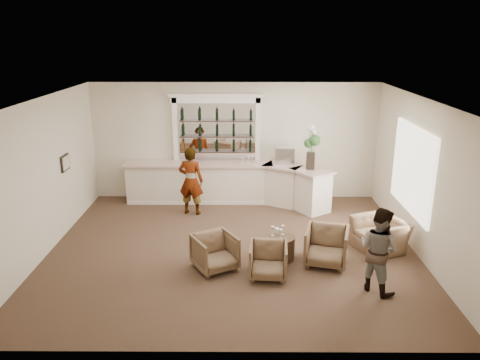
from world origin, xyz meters
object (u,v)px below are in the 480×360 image
armchair_right (326,246)px  flower_vase (311,144)px  sommelier (191,181)px  armchair_far (380,235)px  armchair_left (215,252)px  armchair_center (268,260)px  cocktail_table (278,247)px  espresso_machine (285,155)px  bar_counter (229,183)px  guest (379,250)px

armchair_right → flower_vase: size_ratio=0.73×
sommelier → flower_vase: size_ratio=1.53×
armchair_far → armchair_left: bearing=-98.4°
armchair_left → armchair_center: 1.10m
cocktail_table → armchair_right: (0.97, -0.25, 0.14)m
armchair_right → armchair_far: size_ratio=0.81×
espresso_machine → armchair_center: bearing=-92.4°
armchair_center → armchair_right: armchair_right is taller
bar_counter → cocktail_table: (1.14, -3.40, -0.32)m
bar_counter → guest: guest is taller
armchair_left → armchair_right: size_ratio=0.92×
bar_counter → flower_vase: 2.55m
sommelier → armchair_far: 4.88m
sommelier → armchair_center: 3.87m
sommelier → armchair_right: size_ratio=2.09×
guest → armchair_right: (-0.75, 1.03, -0.42)m
bar_counter → sommelier: sommelier is taller
armchair_left → armchair_far: 3.69m
espresso_machine → armchair_far: bearing=-52.3°
bar_counter → espresso_machine: bearing=2.7°
bar_counter → cocktail_table: bar_counter is taller
cocktail_table → flower_vase: flower_vase is taller
armchair_left → armchair_right: (2.28, 0.24, 0.03)m
sommelier → guest: size_ratio=1.11×
bar_counter → cocktail_table: bearing=-71.4°
bar_counter → armchair_far: bearing=-41.1°
flower_vase → espresso_machine: bearing=136.2°
cocktail_table → armchair_far: 2.31m
sommelier → armchair_left: size_ratio=2.26×
sommelier → cocktail_table: bearing=141.8°
cocktail_table → flower_vase: size_ratio=0.60×
cocktail_table → espresso_machine: 3.68m
armchair_right → flower_vase: 3.44m
armchair_center → flower_vase: bearing=75.2°
armchair_center → espresso_machine: 4.44m
flower_vase → cocktail_table: bearing=-109.7°
guest → flower_vase: size_ratio=1.38×
bar_counter → espresso_machine: size_ratio=11.06×
guest → armchair_center: bearing=36.0°
sommelier → espresso_machine: bearing=-147.6°
guest → bar_counter: bearing=-8.6°
sommelier → flower_vase: (3.13, 0.32, 0.90)m
sommelier → armchair_right: 4.20m
bar_counter → armchair_center: bar_counter is taller
bar_counter → armchair_left: (-0.16, -3.89, -0.21)m
armchair_left → flower_vase: bearing=25.4°
bar_counter → flower_vase: (2.18, -0.51, 1.23)m
espresso_machine → flower_vase: size_ratio=0.44×
armchair_right → espresso_machine: (-0.55, 3.73, 0.97)m
cocktail_table → espresso_machine: (0.42, 3.48, 1.12)m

